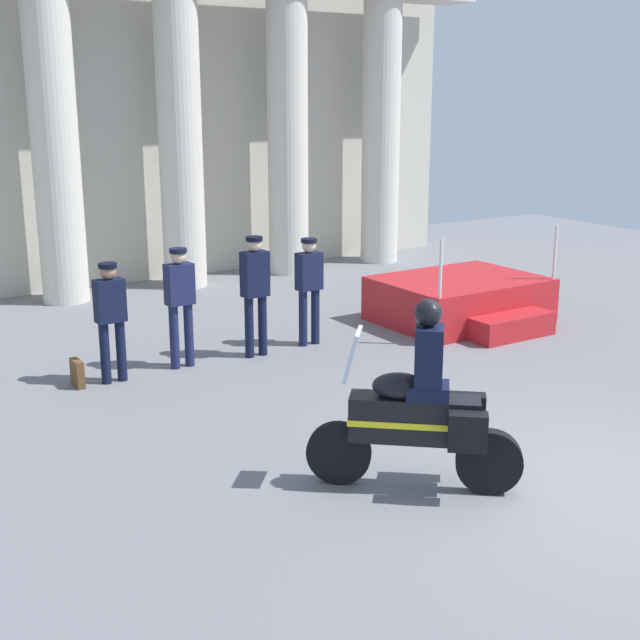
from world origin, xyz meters
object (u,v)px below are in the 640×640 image
officer_in_row_2 (255,286)px  officer_in_row_3 (309,283)px  motorcycle_with_rider (422,412)px  reviewing_stand (462,301)px  officer_in_row_1 (180,298)px  officer_in_row_0 (111,313)px  briefcase_on_ground (77,373)px

officer_in_row_2 → officer_in_row_3: bearing=-178.2°
officer_in_row_3 → motorcycle_with_rider: bearing=67.4°
officer_in_row_3 → reviewing_stand: bearing=172.3°
officer_in_row_1 → officer_in_row_3: bearing=176.5°
officer_in_row_1 → officer_in_row_3: officer_in_row_1 is taller
officer_in_row_0 → motorcycle_with_rider: size_ratio=0.85×
officer_in_row_3 → officer_in_row_1: bearing=-3.5°
officer_in_row_1 → officer_in_row_3: 2.08m
motorcycle_with_rider → briefcase_on_ground: size_ratio=5.28×
briefcase_on_ground → officer_in_row_0: bearing=-9.4°
officer_in_row_1 → briefcase_on_ground: 1.71m
reviewing_stand → motorcycle_with_rider: bearing=-135.6°
reviewing_stand → briefcase_on_ground: reviewing_stand is taller
officer_in_row_1 → briefcase_on_ground: officer_in_row_1 is taller
officer_in_row_0 → officer_in_row_1: officer_in_row_1 is taller
reviewing_stand → motorcycle_with_rider: 6.45m
reviewing_stand → officer_in_row_2: officer_in_row_2 is taller
officer_in_row_0 → officer_in_row_3: officer_in_row_3 is taller
officer_in_row_0 → briefcase_on_ground: size_ratio=4.47×
officer_in_row_0 → reviewing_stand: bearing=175.5°
officer_in_row_1 → officer_in_row_2: size_ratio=0.96×
officer_in_row_0 → briefcase_on_ground: officer_in_row_0 is taller
reviewing_stand → officer_in_row_2: (-3.84, 0.18, 0.68)m
officer_in_row_1 → officer_in_row_2: (1.12, -0.11, 0.04)m
officer_in_row_0 → officer_in_row_2: 2.15m
reviewing_stand → officer_in_row_3: bearing=175.0°
officer_in_row_3 → motorcycle_with_rider: size_ratio=0.86×
reviewing_stand → officer_in_row_3: size_ratio=1.60×
motorcycle_with_rider → briefcase_on_ground: bearing=-27.6°
reviewing_stand → officer_in_row_0: 6.01m
officer_in_row_0 → officer_in_row_2: size_ratio=0.91×
officer_in_row_1 → briefcase_on_ground: (-1.50, -0.02, -0.82)m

